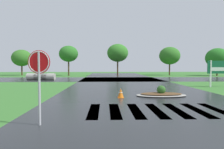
# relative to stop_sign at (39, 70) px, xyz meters

# --- Properties ---
(asphalt_roadway) EXTENTS (11.02, 80.00, 0.01)m
(asphalt_roadway) POSITION_rel_stop_sign_xyz_m (4.35, 7.29, -1.81)
(asphalt_roadway) COLOR #232628
(asphalt_roadway) RESTS_ON ground
(asphalt_cross_road) EXTENTS (90.00, 9.92, 0.01)m
(asphalt_cross_road) POSITION_rel_stop_sign_xyz_m (4.35, 23.05, -1.81)
(asphalt_cross_road) COLOR #232628
(asphalt_cross_road) RESTS_ON ground
(crosswalk_stripes) EXTENTS (5.85, 3.14, 0.01)m
(crosswalk_stripes) POSITION_rel_stop_sign_xyz_m (4.35, 2.12, -1.81)
(crosswalk_stripes) COLOR white
(crosswalk_stripes) RESTS_ON ground
(stop_sign) EXTENTS (0.75, 0.17, 2.45)m
(stop_sign) POSITION_rel_stop_sign_xyz_m (0.00, 0.00, 0.00)
(stop_sign) COLOR #B2B5BA
(stop_sign) RESTS_ON ground
(estate_billboard) EXTENTS (2.81, 0.13, 2.44)m
(estate_billboard) POSITION_rel_stop_sign_xyz_m (12.81, 11.80, -0.14)
(estate_billboard) COLOR white
(estate_billboard) RESTS_ON ground
(median_island) EXTENTS (3.22, 1.72, 0.68)m
(median_island) POSITION_rel_stop_sign_xyz_m (5.73, 6.38, -1.68)
(median_island) COLOR #9E9B93
(median_island) RESTS_ON ground
(drainage_pipe_stack) EXTENTS (3.86, 1.28, 0.91)m
(drainage_pipe_stack) POSITION_rel_stop_sign_xyz_m (-6.49, 21.51, -1.36)
(drainage_pipe_stack) COLOR #9E9B93
(drainage_pipe_stack) RESTS_ON ground
(traffic_cone) EXTENTS (0.38, 0.38, 0.59)m
(traffic_cone) POSITION_rel_stop_sign_xyz_m (3.08, 5.71, -1.53)
(traffic_cone) COLOR orange
(traffic_cone) RESTS_ON ground
(background_treeline) EXTENTS (42.08, 6.69, 6.05)m
(background_treeline) POSITION_rel_stop_sign_xyz_m (7.16, 33.66, 2.01)
(background_treeline) COLOR #4C3823
(background_treeline) RESTS_ON ground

